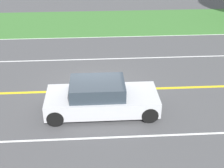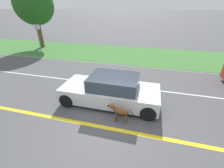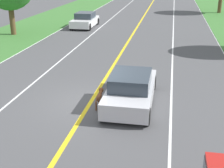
% 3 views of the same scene
% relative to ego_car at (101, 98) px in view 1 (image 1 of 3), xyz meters
% --- Properties ---
extents(ground_plane, '(400.00, 400.00, 0.00)m').
position_rel_ego_car_xyz_m(ground_plane, '(-1.75, -0.21, -0.66)').
color(ground_plane, '#4C4C4F').
extents(centre_divider_line, '(0.18, 160.00, 0.01)m').
position_rel_ego_car_xyz_m(centre_divider_line, '(-1.75, -0.21, -0.66)').
color(centre_divider_line, yellow).
rests_on(centre_divider_line, ground).
extents(lane_edge_line_left, '(0.14, 160.00, 0.01)m').
position_rel_ego_car_xyz_m(lane_edge_line_left, '(-8.75, -0.21, -0.66)').
color(lane_edge_line_left, white).
rests_on(lane_edge_line_left, ground).
extents(lane_dash_same_dir, '(0.10, 160.00, 0.01)m').
position_rel_ego_car_xyz_m(lane_dash_same_dir, '(1.75, -0.21, -0.66)').
color(lane_dash_same_dir, white).
rests_on(lane_dash_same_dir, ground).
extents(lane_dash_oncoming, '(0.10, 160.00, 0.01)m').
position_rel_ego_car_xyz_m(lane_dash_oncoming, '(-5.25, -0.21, -0.66)').
color(lane_dash_oncoming, white).
rests_on(lane_dash_oncoming, ground).
extents(grass_verge_left, '(6.00, 160.00, 0.03)m').
position_rel_ego_car_xyz_m(grass_verge_left, '(-11.75, -0.21, -0.65)').
color(grass_verge_left, '#3D7533').
rests_on(grass_verge_left, ground).
extents(ego_car, '(1.93, 4.57, 1.42)m').
position_rel_ego_car_xyz_m(ego_car, '(0.00, 0.00, 0.00)').
color(ego_car, silver).
rests_on(ego_car, ground).
extents(dog, '(0.23, 1.10, 0.82)m').
position_rel_ego_car_xyz_m(dog, '(-1.24, -0.67, -0.14)').
color(dog, brown).
rests_on(dog, ground).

